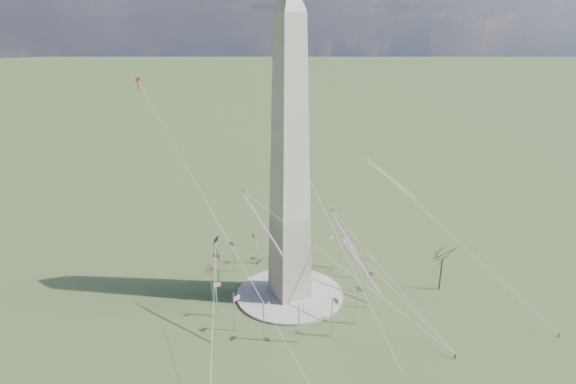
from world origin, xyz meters
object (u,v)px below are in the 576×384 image
washington_monument (290,159)px  kite_delta_black (369,160)px  tree_near (443,257)px  person_east (559,335)px

washington_monument → kite_delta_black: (33.64, 4.25, -5.86)m
washington_monument → tree_near: bearing=-23.6°
washington_monument → tree_near: 62.88m
washington_monument → kite_delta_black: size_ratio=5.71×
kite_delta_black → person_east: bearing=67.9°
kite_delta_black → washington_monument: bearing=-36.9°
person_east → kite_delta_black: bearing=-66.8°
tree_near → washington_monument: bearing=156.4°
person_east → kite_delta_black: (-25.21, 62.45, 41.25)m
washington_monument → tree_near: size_ratio=5.72×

